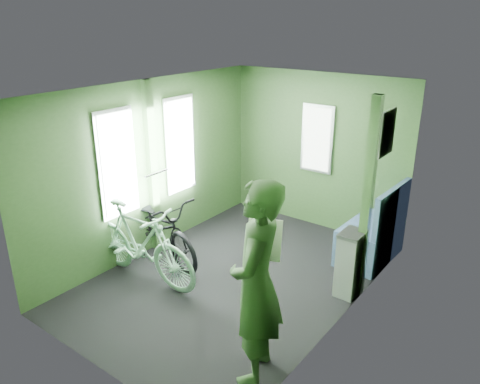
# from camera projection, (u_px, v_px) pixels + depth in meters

# --- Properties ---
(room) EXTENTS (4.00, 4.02, 2.31)m
(room) POSITION_uv_depth(u_px,v_px,m) (234.00, 165.00, 5.31)
(room) COLOR black
(room) RESTS_ON ground
(bicycle_black) EXTENTS (1.82, 1.07, 0.95)m
(bicycle_black) POSITION_uv_depth(u_px,v_px,m) (162.00, 256.00, 6.28)
(bicycle_black) COLOR black
(bicycle_black) RESTS_ON ground
(bicycle_mint) EXTENTS (1.70, 0.61, 1.06)m
(bicycle_mint) POSITION_uv_depth(u_px,v_px,m) (144.00, 280.00, 5.72)
(bicycle_mint) COLOR #A2E4BF
(bicycle_mint) RESTS_ON ground
(passenger) EXTENTS (0.66, 0.79, 1.86)m
(passenger) POSITION_uv_depth(u_px,v_px,m) (256.00, 284.00, 3.92)
(passenger) COLOR #38572F
(passenger) RESTS_ON ground
(waste_box) EXTENTS (0.23, 0.32, 0.79)m
(waste_box) POSITION_uv_depth(u_px,v_px,m) (350.00, 263.00, 5.31)
(waste_box) COLOR gray
(waste_box) RESTS_ON ground
(bench_seat) EXTENTS (0.59, 1.02, 1.05)m
(bench_seat) POSITION_uv_depth(u_px,v_px,m) (372.00, 237.00, 6.11)
(bench_seat) COLOR navy
(bench_seat) RESTS_ON ground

